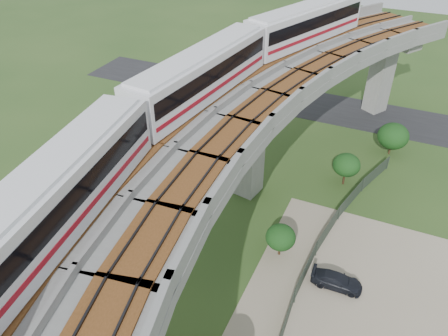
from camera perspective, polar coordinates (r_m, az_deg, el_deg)
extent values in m
plane|color=#2C4A1D|center=(33.89, -5.04, -12.49)|extent=(160.00, 160.00, 0.00)
cube|color=#232326|center=(56.79, 9.58, 8.50)|extent=(60.00, 8.00, 0.03)
cube|color=#99968E|center=(55.50, 19.75, 11.03)|extent=(2.86, 2.93, 8.40)
cube|color=#99968E|center=(53.89, 20.78, 15.67)|extent=(7.21, 5.74, 1.20)
cube|color=#99968E|center=(38.12, 3.28, 2.03)|extent=(2.35, 2.51, 8.40)
cube|color=#99968E|center=(35.74, 3.54, 8.50)|extent=(7.31, 3.58, 1.20)
cube|color=#99968E|center=(21.45, -17.82, -15.22)|extent=(7.31, 3.58, 1.20)
cube|color=gray|center=(48.84, 16.80, 15.81)|extent=(16.42, 20.91, 0.80)
cube|color=gray|center=(50.97, 12.94, 18.23)|extent=(8.66, 17.08, 1.00)
cube|color=gray|center=(46.45, 21.35, 15.15)|extent=(8.66, 17.08, 1.00)
cube|color=brown|center=(49.90, 14.80, 17.08)|extent=(10.68, 18.08, 0.12)
cube|color=black|center=(49.86, 14.82, 17.21)|extent=(9.69, 17.59, 0.12)
cube|color=brown|center=(47.59, 19.08, 15.49)|extent=(10.68, 18.08, 0.12)
cube|color=black|center=(47.55, 19.10, 15.63)|extent=(9.69, 17.59, 0.12)
cube|color=gray|center=(34.29, 2.47, 9.19)|extent=(11.77, 20.03, 0.80)
cube|color=gray|center=(36.07, -3.50, 12.08)|extent=(3.22, 18.71, 1.00)
cube|color=gray|center=(32.16, 9.18, 8.71)|extent=(3.22, 18.71, 1.00)
cube|color=brown|center=(35.14, -0.64, 10.72)|extent=(5.44, 19.05, 0.12)
cube|color=black|center=(35.09, -0.65, 10.90)|extent=(4.35, 18.88, 0.12)
cube|color=brown|center=(33.14, 5.80, 8.97)|extent=(5.44, 19.05, 0.12)
cube|color=black|center=(33.09, 5.81, 9.15)|extent=(4.35, 18.88, 0.12)
cube|color=gray|center=(21.44, -16.57, -10.99)|extent=(11.77, 20.03, 0.80)
cube|color=gray|center=(23.11, -26.24, -6.70)|extent=(3.22, 18.71, 1.00)
cube|color=gray|center=(19.23, -5.66, -12.02)|extent=(3.22, 18.71, 1.00)
cube|color=brown|center=(22.20, -21.72, -8.75)|extent=(5.44, 19.05, 0.12)
cube|color=black|center=(22.12, -21.79, -8.52)|extent=(4.35, 18.88, 0.12)
cube|color=brown|center=(20.22, -11.29, -11.54)|extent=(5.44, 19.05, 0.12)
cube|color=black|center=(20.13, -11.33, -11.30)|extent=(4.35, 18.88, 0.12)
cube|color=silver|center=(21.68, -21.25, -3.58)|extent=(4.71, 15.23, 3.20)
cube|color=silver|center=(20.73, -22.23, 0.11)|extent=(4.08, 14.41, 0.22)
cube|color=black|center=(21.42, -21.50, -2.64)|extent=(4.69, 14.64, 1.15)
cube|color=maroon|center=(22.13, -20.84, -5.10)|extent=(4.69, 14.64, 0.30)
cube|color=black|center=(22.56, -20.47, -6.49)|extent=(3.61, 12.89, 0.28)
cube|color=silver|center=(32.62, -2.95, 12.09)|extent=(4.40, 15.21, 3.20)
cube|color=silver|center=(32.00, -3.04, 14.90)|extent=(3.77, 14.40, 0.22)
cube|color=black|center=(32.45, -2.97, 12.83)|extent=(4.39, 14.62, 1.15)
cube|color=maroon|center=(32.92, -2.91, 10.89)|extent=(4.39, 14.62, 0.30)
cube|color=black|center=(33.21, -2.87, 9.77)|extent=(3.34, 12.88, 0.28)
cube|color=silver|center=(44.85, 10.69, 18.03)|extent=(7.88, 14.97, 3.20)
cube|color=silver|center=(44.40, 10.94, 20.12)|extent=(7.11, 14.08, 0.22)
cube|color=black|center=(44.73, 10.75, 18.58)|extent=(7.72, 14.44, 1.15)
cube|color=maroon|center=(45.07, 10.58, 17.12)|extent=(7.72, 14.44, 0.30)
cube|color=black|center=(45.29, 10.48, 16.27)|extent=(6.33, 12.59, 0.28)
cylinder|color=#2D382D|center=(45.80, 20.66, 0.64)|extent=(0.08, 0.08, 1.50)
cube|color=#2D382D|center=(43.86, 19.19, -0.65)|extent=(1.69, 4.77, 1.40)
cylinder|color=#2D382D|center=(41.93, 17.73, -2.12)|extent=(0.08, 0.08, 1.50)
cube|color=#2D382D|center=(40.03, 16.28, -3.79)|extent=(1.23, 4.91, 1.40)
cylinder|color=#2D382D|center=(38.17, 14.84, -5.69)|extent=(0.08, 0.08, 1.50)
cube|color=#2D382D|center=(36.36, 13.42, -7.85)|extent=(0.75, 4.99, 1.40)
cylinder|color=#2D382D|center=(34.60, 12.01, -10.29)|extent=(0.08, 0.08, 1.50)
cube|color=#2D382D|center=(32.92, 10.63, -13.05)|extent=(0.27, 5.04, 1.40)
cylinder|color=#2D382D|center=(31.32, 9.28, -16.15)|extent=(0.08, 0.08, 1.50)
cube|color=#2D382D|center=(29.83, 7.97, -19.63)|extent=(0.27, 5.04, 1.40)
cylinder|color=#382314|center=(48.42, 20.85, 2.36)|extent=(0.18, 0.18, 1.21)
ellipsoid|color=#103414|center=(47.67, 21.23, 3.91)|extent=(3.11, 3.11, 2.64)
cylinder|color=#382314|center=(42.41, 15.41, -1.24)|extent=(0.18, 0.18, 1.42)
ellipsoid|color=#103414|center=(41.60, 15.72, 0.39)|extent=(2.51, 2.51, 2.13)
cylinder|color=#382314|center=(34.37, 7.25, -10.47)|extent=(0.18, 0.18, 1.13)
ellipsoid|color=#103414|center=(33.50, 7.41, -8.96)|extent=(2.28, 2.28, 1.94)
imported|color=black|center=(33.01, 14.51, -14.07)|extent=(3.68, 1.63, 1.05)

